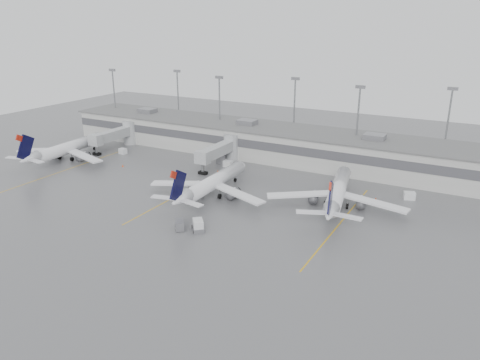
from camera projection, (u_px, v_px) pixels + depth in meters
The scene contains 18 objects.
ground at pixel (188, 256), 74.77m from camera, with size 260.00×260.00×0.00m, color #535356.
terminal at pixel (315, 147), 121.44m from camera, with size 152.00×17.00×9.45m.
light_masts at pixel (324, 114), 123.63m from camera, with size 142.40×8.00×20.60m.
jet_bridge_left at pixel (120, 134), 136.49m from camera, with size 4.00×17.20×7.00m.
jet_bridge_right at pixel (223, 150), 120.66m from camera, with size 4.00×17.20×7.00m.
stand_markings at pixel (256, 206), 94.66m from camera, with size 105.25×40.00×0.01m.
jet_far_left at pixel (66, 148), 124.43m from camera, with size 28.02×31.50×10.19m.
jet_mid_left at pixel (212, 183), 98.89m from camera, with size 27.13×30.41×9.84m.
jet_mid_right at pixel (337, 192), 93.43m from camera, with size 27.50×31.12×10.16m.
baggage_tug at pixel (198, 226), 83.59m from camera, with size 3.53×3.69×2.05m.
baggage_cart at pixel (180, 225), 84.02m from camera, with size 2.86×3.01×1.71m.
gse_uld_a at pixel (123, 151), 130.60m from camera, with size 2.16×1.44×1.53m, color silver.
gse_uld_b at pixel (228, 164), 119.29m from camera, with size 2.27×1.51×1.61m, color silver.
gse_uld_c at pixel (409, 196), 97.94m from camera, with size 2.30×1.53×1.63m, color silver.
gse_loader at pixel (221, 158), 122.95m from camera, with size 2.23×3.57×2.23m, color slate.
cone_a at pixel (123, 166), 119.44m from camera, with size 0.40×0.40×0.64m, color #FB4705.
cone_b at pixel (218, 171), 115.00m from camera, with size 0.42×0.42×0.66m, color #FB4705.
cone_c at pixel (376, 199), 97.69m from camera, with size 0.38×0.38×0.60m, color #FB4705.
Camera 1 is at (39.18, -54.44, 36.19)m, focal length 35.00 mm.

